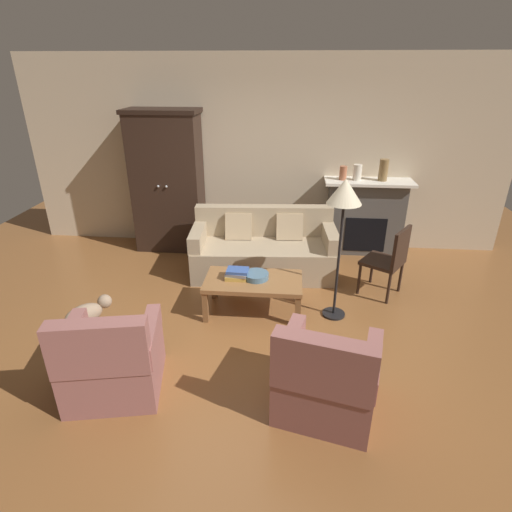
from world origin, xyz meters
The scene contains 16 objects.
ground_plane centered at (0.00, 0.00, 0.00)m, with size 9.60×9.60×0.00m, color brown.
back_wall centered at (0.00, 2.55, 1.40)m, with size 7.20×0.10×2.80m, color beige.
fireplace centered at (1.55, 2.30, 0.57)m, with size 1.26×0.48×1.12m.
armoire centered at (-1.40, 2.22, 1.04)m, with size 1.06×0.57×2.08m.
couch centered at (0.10, 1.48, 0.32)m, with size 1.97×0.98×0.86m.
coffee_table centered at (0.05, 0.44, 0.37)m, with size 1.10×0.60×0.42m.
fruit_bowl centered at (0.08, 0.47, 0.45)m, with size 0.28×0.28×0.07m, color slate.
book_stack centered at (-0.14, 0.44, 0.48)m, with size 0.26×0.19×0.12m.
mantel_vase_terracotta centered at (1.17, 2.28, 1.22)m, with size 0.10×0.10×0.20m, color #A86042.
mantel_vase_cream centered at (1.37, 2.28, 1.23)m, with size 0.12×0.12×0.22m, color beige.
mantel_vase_bronze centered at (1.73, 2.28, 1.27)m, with size 0.13×0.13×0.30m, color olive.
armchair_near_left centered at (-1.03, -0.95, 0.32)m, with size 0.90×0.90×0.88m.
armchair_near_right centered at (0.79, -1.01, 0.32)m, with size 0.92×0.93×0.88m.
side_chair_wooden centered at (1.66, 0.97, 0.51)m, with size 0.61×0.61×0.90m.
floor_lamp centered at (0.98, 0.44, 1.38)m, with size 0.36×0.36×1.60m.
dog centered at (-1.65, -0.16, 0.25)m, with size 0.43×0.48×0.39m.
Camera 1 is at (0.45, -3.63, 2.61)m, focal length 28.77 mm.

